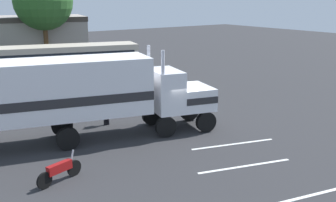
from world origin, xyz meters
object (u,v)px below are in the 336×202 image
Objects in this scene: semi_truck at (65,93)px; person_bystander at (106,109)px; tree_center at (43,1)px; motorcycle at (60,170)px; parked_bus at (66,63)px.

person_bystander is (2.86, 1.36, -1.63)m from semi_truck.
tree_center reaches higher than semi_truck.
motorcycle is (-1.97, -4.13, -2.04)m from semi_truck.
semi_truck reaches higher than person_bystander.
semi_truck is 12.28m from parked_bus.
motorcycle is (-4.84, -5.49, -0.41)m from person_bystander.
semi_truck is 7.03× the size of motorcycle.
motorcycle is (-6.56, -15.51, -1.58)m from parked_bus.
semi_truck is 5.01m from motorcycle.
parked_bus reaches higher than person_bystander.
parked_bus is at bearing 67.07° from motorcycle.
tree_center reaches higher than motorcycle.
semi_truck reaches higher than parked_bus.
person_bystander is at bearing 25.48° from semi_truck.
person_bystander reaches higher than motorcycle.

